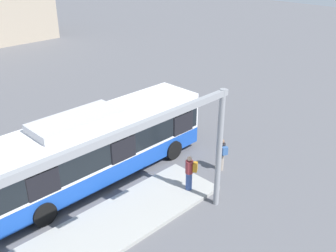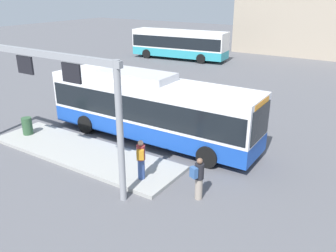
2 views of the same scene
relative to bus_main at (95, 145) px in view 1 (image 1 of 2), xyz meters
The scene contains 6 objects.
ground_plane 1.81m from the bus_main, ahead, with size 120.00×120.00×0.00m, color #56565B.
platform_curb 4.02m from the bus_main, 117.06° to the right, with size 10.00×2.80×0.16m, color #9E9E99.
bus_main is the anchor object (origin of this frame).
person_boarding 4.46m from the bus_main, 59.42° to the right, with size 0.54×0.61×1.67m.
person_waiting_near 6.01m from the bus_main, 37.39° to the right, with size 0.48×0.60×1.67m.
platform_sign_gantry 5.99m from the bus_main, 114.46° to the right, with size 9.92×0.24×5.20m.
Camera 1 is at (-8.54, -13.30, 10.13)m, focal length 41.35 mm.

